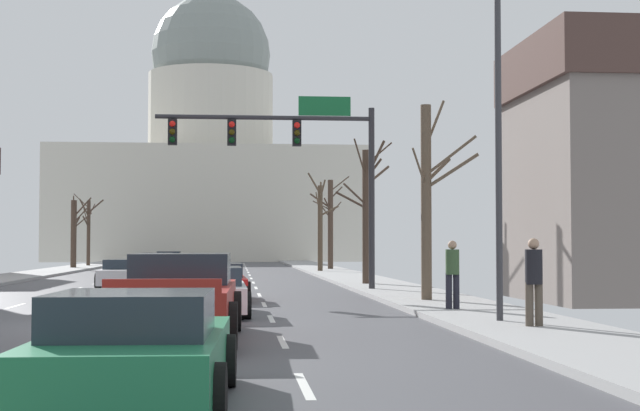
{
  "coord_description": "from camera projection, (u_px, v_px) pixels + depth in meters",
  "views": [
    {
      "loc": [
        2.64,
        -20.11,
        1.74
      ],
      "look_at": [
        7.01,
        27.77,
        3.73
      ],
      "focal_mm": 52.73,
      "sensor_mm": 36.0,
      "label": 1
    }
  ],
  "objects": [
    {
      "name": "sedan_near_03",
      "position": [
        136.0,
        354.0,
        9.99
      ],
      "size": [
        2.15,
        4.46,
        1.25
      ],
      "color": "#1E7247",
      "rests_on": "ground"
    },
    {
      "name": "sedan_near_00",
      "position": [
        214.0,
        283.0,
        29.09
      ],
      "size": [
        2.22,
        4.62,
        1.15
      ],
      "color": "#B71414",
      "rests_on": "ground"
    },
    {
      "name": "signal_gantry",
      "position": [
        295.0,
        149.0,
        33.87
      ],
      "size": [
        7.91,
        0.41,
        6.97
      ],
      "color": "#28282D",
      "rests_on": "ground"
    },
    {
      "name": "bare_tree_01",
      "position": [
        89.0,
        229.0,
        71.12
      ],
      "size": [
        2.22,
        2.5,
        5.46
      ],
      "color": "#423328",
      "rests_on": "ground"
    },
    {
      "name": "capitol_building",
      "position": [
        211.0,
        166.0,
        102.87
      ],
      "size": [
        32.31,
        21.29,
        31.56
      ],
      "color": "beige",
      "rests_on": "ground"
    },
    {
      "name": "ground",
      "position": [
        108.0,
        326.0,
        19.69
      ],
      "size": [
        20.0,
        180.0,
        0.2
      ],
      "color": "#47474C"
    },
    {
      "name": "pedestrian_01",
      "position": [
        534.0,
        277.0,
        18.38
      ],
      "size": [
        0.35,
        0.34,
        1.72
      ],
      "color": "#4C4238",
      "rests_on": "ground"
    },
    {
      "name": "bare_tree_04",
      "position": [
        330.0,
        222.0,
        61.38
      ],
      "size": [
        2.71,
        1.05,
        6.09
      ],
      "color": "#423328",
      "rests_on": "ground"
    },
    {
      "name": "bare_tree_03",
      "position": [
        74.0,
        232.0,
        64.93
      ],
      "size": [
        1.48,
        1.7,
        4.94
      ],
      "color": "#423328",
      "rests_on": "ground"
    },
    {
      "name": "bare_tree_00",
      "position": [
        320.0,
        223.0,
        56.77
      ],
      "size": [
        1.83,
        2.61,
        6.02
      ],
      "color": "#4C3D2D",
      "rests_on": "ground"
    },
    {
      "name": "pedestrian_00",
      "position": [
        452.0,
        271.0,
        23.29
      ],
      "size": [
        0.35,
        0.34,
        1.69
      ],
      "color": "black",
      "rests_on": "ground"
    },
    {
      "name": "sedan_oncoming_01",
      "position": [
        157.0,
        265.0,
        51.14
      ],
      "size": [
        2.02,
        4.37,
        1.27
      ],
      "color": "#B71414",
      "rests_on": "ground"
    },
    {
      "name": "sedan_near_01",
      "position": [
        209.0,
        292.0,
        23.11
      ],
      "size": [
        2.05,
        4.6,
        1.19
      ],
      "color": "silver",
      "rests_on": "ground"
    },
    {
      "name": "pickup_truck_near_02",
      "position": [
        178.0,
        300.0,
        17.2
      ],
      "size": [
        2.35,
        5.78,
        1.56
      ],
      "color": "maroon",
      "rests_on": "ground"
    },
    {
      "name": "sedan_oncoming_00",
      "position": [
        125.0,
        274.0,
        37.5
      ],
      "size": [
        2.02,
        4.32,
        1.14
      ],
      "color": "silver",
      "rests_on": "ground"
    },
    {
      "name": "sedan_oncoming_02",
      "position": [
        169.0,
        261.0,
        63.14
      ],
      "size": [
        2.04,
        4.48,
        1.26
      ],
      "color": "black",
      "rests_on": "ground"
    },
    {
      "name": "bare_tree_02",
      "position": [
        428.0,
        196.0,
        27.28
      ],
      "size": [
        1.94,
        2.33,
        5.92
      ],
      "color": "brown",
      "rests_on": "ground"
    },
    {
      "name": "bare_tree_06",
      "position": [
        367.0,
        212.0,
        38.46
      ],
      "size": [
        2.4,
        2.57,
        5.86
      ],
      "color": "#423328",
      "rests_on": "ground"
    },
    {
      "name": "street_lamp_right",
      "position": [
        487.0,
        100.0,
        19.87
      ],
      "size": [
        1.95,
        0.24,
        7.93
      ],
      "color": "#333338",
      "rests_on": "ground"
    }
  ]
}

